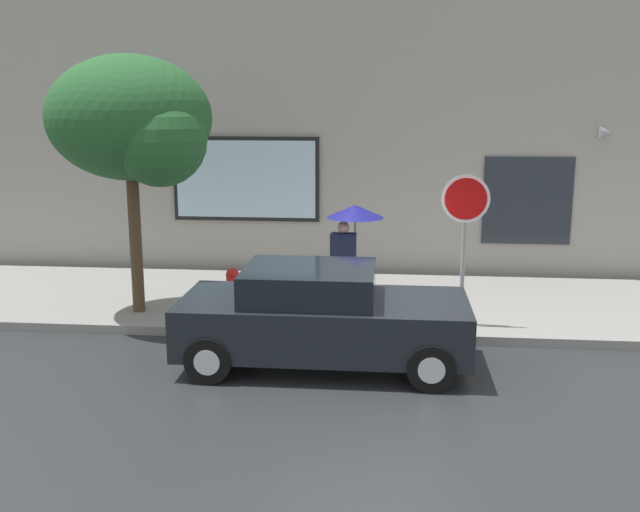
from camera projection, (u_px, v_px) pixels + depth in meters
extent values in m
plane|color=#282B2D|center=(366.00, 365.00, 10.38)|extent=(60.00, 60.00, 0.00)
cube|color=gray|center=(371.00, 303.00, 13.28)|extent=(20.00, 4.00, 0.15)
cube|color=#9E998E|center=(377.00, 111.00, 15.00)|extent=(20.00, 0.40, 7.00)
cube|color=black|center=(246.00, 179.00, 15.33)|extent=(3.13, 0.06, 1.78)
cube|color=silver|center=(246.00, 179.00, 15.30)|extent=(2.97, 0.03, 1.62)
cube|color=#262B33|center=(527.00, 201.00, 14.86)|extent=(1.80, 0.04, 1.80)
cone|color=#99999E|center=(605.00, 132.00, 14.31)|extent=(0.22, 0.24, 0.24)
cube|color=black|center=(324.00, 323.00, 10.27)|extent=(4.05, 1.77, 0.72)
cube|color=black|center=(310.00, 283.00, 10.17)|extent=(1.82, 1.56, 0.45)
cylinder|color=black|center=(426.00, 329.00, 10.98)|extent=(0.64, 0.22, 0.64)
cylinder|color=silver|center=(426.00, 329.00, 10.98)|extent=(0.35, 0.24, 0.35)
cylinder|color=black|center=(431.00, 368.00, 9.40)|extent=(0.64, 0.22, 0.64)
cylinder|color=silver|center=(431.00, 368.00, 9.40)|extent=(0.35, 0.24, 0.35)
cylinder|color=black|center=(235.00, 323.00, 11.26)|extent=(0.64, 0.22, 0.64)
cylinder|color=silver|center=(235.00, 323.00, 11.26)|extent=(0.35, 0.24, 0.35)
cylinder|color=black|center=(209.00, 360.00, 9.68)|extent=(0.64, 0.22, 0.64)
cylinder|color=silver|center=(209.00, 360.00, 9.68)|extent=(0.35, 0.24, 0.35)
cylinder|color=red|center=(233.00, 292.00, 12.54)|extent=(0.22, 0.22, 0.63)
sphere|color=#AD1814|center=(232.00, 275.00, 12.48)|extent=(0.23, 0.23, 0.23)
cylinder|color=#AD1814|center=(231.00, 293.00, 12.38)|extent=(0.09, 0.12, 0.09)
cylinder|color=#AD1814|center=(235.00, 288.00, 12.69)|extent=(0.09, 0.12, 0.09)
cylinder|color=red|center=(233.00, 308.00, 12.60)|extent=(0.30, 0.30, 0.06)
cylinder|color=black|center=(337.00, 285.00, 12.72)|extent=(0.14, 0.14, 0.77)
cylinder|color=black|center=(349.00, 286.00, 12.70)|extent=(0.14, 0.14, 0.77)
cube|color=#191E38|center=(343.00, 249.00, 12.58)|extent=(0.45, 0.22, 0.55)
sphere|color=tan|center=(343.00, 227.00, 12.50)|extent=(0.21, 0.21, 0.21)
cylinder|color=#4C4C51|center=(355.00, 235.00, 12.50)|extent=(0.02, 0.02, 0.90)
cone|color=navy|center=(355.00, 211.00, 12.42)|extent=(0.99, 0.99, 0.22)
cylinder|color=#4C3823|center=(135.00, 239.00, 12.27)|extent=(0.21, 0.21, 2.54)
ellipsoid|color=#235628|center=(129.00, 118.00, 11.84)|extent=(2.73, 2.32, 2.05)
sphere|color=#235628|center=(160.00, 140.00, 11.53)|extent=(1.50, 1.50, 1.50)
cylinder|color=gray|center=(463.00, 252.00, 11.56)|extent=(0.07, 0.07, 2.41)
cylinder|color=white|center=(466.00, 199.00, 11.34)|extent=(0.76, 0.02, 0.76)
cylinder|color=red|center=(466.00, 199.00, 11.33)|extent=(0.66, 0.02, 0.66)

